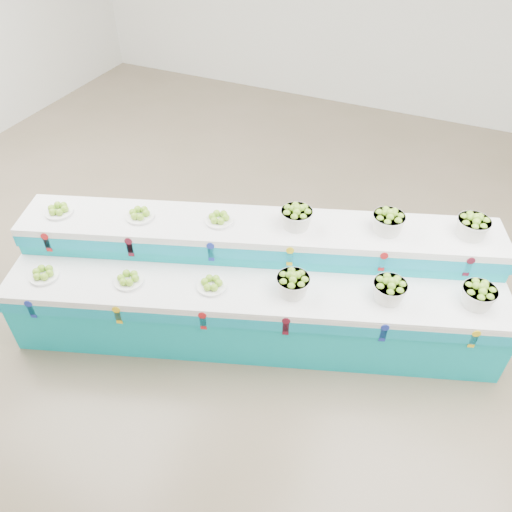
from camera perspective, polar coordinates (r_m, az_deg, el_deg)
name	(u,v)px	position (r m, az deg, el deg)	size (l,w,h in m)	color
ground	(235,287)	(5.42, -2.44, -3.56)	(10.00, 10.00, 0.00)	brown
display_stand	(256,284)	(4.72, 0.00, -3.28)	(4.51, 1.16, 1.02)	#0BA7B5
plate_lower_left	(43,273)	(4.85, -23.20, -1.80)	(0.27, 0.27, 0.09)	white
plate_lower_mid	(128,278)	(4.56, -14.43, -2.48)	(0.27, 0.27, 0.09)	white
plate_lower_right	(212,283)	(4.38, -5.11, -3.14)	(0.27, 0.27, 0.09)	white
basket_lower_left	(293,283)	(4.29, 4.26, -3.16)	(0.29, 0.29, 0.21)	silver
basket_lower_mid	(389,289)	(4.38, 15.04, -3.72)	(0.29, 0.29, 0.21)	silver
basket_lower_right	(478,295)	(4.58, 24.13, -4.09)	(0.29, 0.29, 0.21)	silver
plate_upper_left	(58,209)	(5.05, -21.72, 5.01)	(0.27, 0.27, 0.09)	white
plate_upper_mid	(140,213)	(4.77, -13.21, 4.77)	(0.27, 0.27, 0.09)	white
plate_upper_right	(219,218)	(4.60, -4.26, 4.40)	(0.27, 0.27, 0.09)	white
basket_upper_left	(297,217)	(4.52, 4.67, 4.52)	(0.29, 0.29, 0.21)	silver
basket_upper_mid	(388,221)	(4.60, 14.92, 3.85)	(0.29, 0.29, 0.21)	silver
basket_upper_right	(473,226)	(4.80, 23.60, 3.19)	(0.29, 0.29, 0.21)	silver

